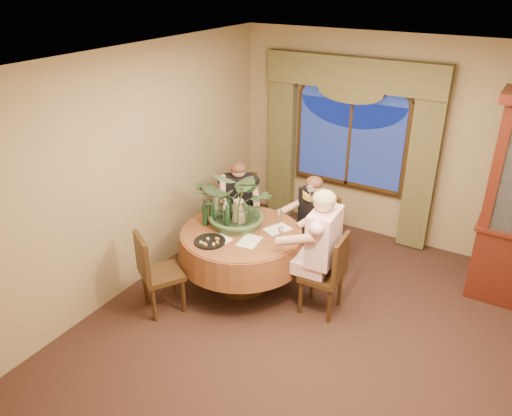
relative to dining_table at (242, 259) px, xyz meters
The scene contains 32 objects.
floor 1.21m from the dining_table, 18.71° to the right, with size 5.00×5.00×0.00m, color black.
wall_back 2.60m from the dining_table, 63.00° to the left, with size 4.50×4.50×0.00m, color #8D7852.
ceiling 2.68m from the dining_table, 18.71° to the right, with size 5.00×5.00×0.00m, color white.
window 2.31m from the dining_table, 76.72° to the left, with size 1.62×0.10×1.32m, color navy, non-canonical shape.
arched_transom 2.72m from the dining_table, 76.72° to the left, with size 1.60×0.06×0.44m, color navy, non-canonical shape.
drapery_left 2.23m from the dining_table, 105.12° to the left, with size 0.38×0.14×2.32m, color #494626.
drapery_right 2.64m from the dining_table, 52.99° to the left, with size 0.38×0.14×2.32m, color #494626.
swag_valance 2.79m from the dining_table, 76.21° to the left, with size 2.45×0.16×0.42m, color #494626, non-canonical shape.
dining_table is the anchor object (origin of this frame).
chair_right 1.02m from the dining_table, ahead, with size 0.42×0.42×0.96m, color black.
chair_back_right 1.05m from the dining_table, 59.24° to the left, with size 0.42×0.42×0.96m, color black.
chair_back 1.07m from the dining_table, 121.79° to the left, with size 0.42×0.42×0.96m, color black.
chair_front_left 0.98m from the dining_table, 121.92° to the right, with size 0.42×0.42×0.96m, color black.
person_pink 1.07m from the dining_table, ahead, with size 0.53×0.48×1.47m, color beige, non-canonical shape.
person_back 1.00m from the dining_table, 123.92° to the left, with size 0.45×0.41×1.25m, color black, non-canonical shape.
person_scarf 1.03m from the dining_table, 57.74° to the left, with size 0.45×0.41×1.25m, color black, non-canonical shape.
stoneware_vase 0.56m from the dining_table, 130.50° to the left, with size 0.16×0.16×0.31m, color #988063, non-canonical shape.
centerpiece_plant 1.02m from the dining_table, 124.69° to the left, with size 1.00×1.11×0.87m, color #3C5835.
olive_bowl 0.40m from the dining_table, 50.36° to the right, with size 0.15×0.15×0.05m, color #4E5F2F.
cheese_platter 0.58m from the dining_table, 112.13° to the right, with size 0.35×0.35×0.02m, color black.
wine_bottle_0 0.56m from the dining_table, 156.50° to the right, with size 0.07×0.07×0.33m, color black.
wine_bottle_1 0.67m from the dining_table, behind, with size 0.07×0.07×0.33m, color black.
wine_bottle_2 0.72m from the dining_table, 162.26° to the left, with size 0.07×0.07×0.33m, color tan.
wine_bottle_3 0.71m from the dining_table, 169.38° to the right, with size 0.07×0.07×0.33m, color black.
wine_bottle_4 0.60m from the dining_table, 167.95° to the left, with size 0.07×0.07×0.33m, color tan.
wine_bottle_5 0.63m from the dining_table, 150.10° to the left, with size 0.07×0.07×0.33m, color black.
tasting_paper_0 0.46m from the dining_table, 37.17° to the right, with size 0.21×0.30×0.00m, color white.
tasting_paper_1 0.57m from the dining_table, 36.72° to the left, with size 0.21×0.30×0.00m, color white.
tasting_paper_2 0.52m from the dining_table, 105.94° to the right, with size 0.21×0.30×0.00m, color white.
wine_glass_person_pink 0.68m from the dining_table, ahead, with size 0.07×0.07×0.18m, color silver, non-canonical shape.
wine_glass_person_back 0.68m from the dining_table, 123.92° to the left, with size 0.07×0.07×0.18m, color silver, non-canonical shape.
wine_glass_person_scarf 0.68m from the dining_table, 57.74° to the left, with size 0.07×0.07×0.18m, color silver, non-canonical shape.
Camera 1 is at (1.66, -3.92, 3.53)m, focal length 35.00 mm.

